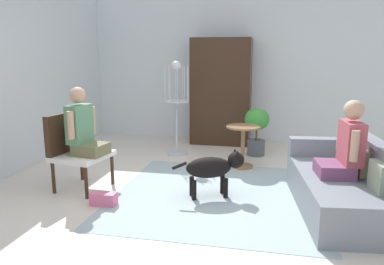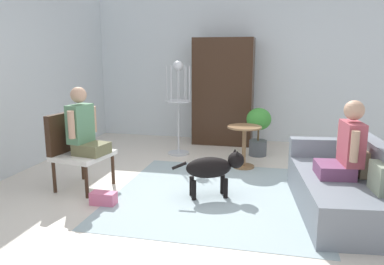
% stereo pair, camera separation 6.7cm
% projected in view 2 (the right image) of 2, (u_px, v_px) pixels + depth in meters
% --- Properties ---
extents(ground_plane, '(7.36, 7.36, 0.00)m').
position_uv_depth(ground_plane, '(208.00, 193.00, 4.69)').
color(ground_plane, beige).
extents(back_wall, '(6.26, 0.12, 2.83)m').
position_uv_depth(back_wall, '(238.00, 68.00, 7.38)').
color(back_wall, silver).
rests_on(back_wall, ground).
extents(left_wall, '(0.12, 6.74, 2.83)m').
position_uv_depth(left_wall, '(11.00, 74.00, 5.31)').
color(left_wall, silver).
rests_on(left_wall, ground).
extents(area_rug, '(2.47, 2.54, 0.01)m').
position_uv_depth(area_rug, '(218.00, 195.00, 4.62)').
color(area_rug, '#9EB2B7').
rests_on(area_rug, ground).
extents(couch, '(1.06, 1.89, 0.79)m').
position_uv_depth(couch, '(345.00, 186.00, 4.10)').
color(couch, slate).
rests_on(couch, ground).
extents(armchair, '(0.69, 0.74, 0.97)m').
position_uv_depth(armchair, '(75.00, 145.00, 4.80)').
color(armchair, '#382316').
rests_on(armchair, ground).
extents(person_on_couch, '(0.47, 0.56, 0.82)m').
position_uv_depth(person_on_couch, '(346.00, 147.00, 3.98)').
color(person_on_couch, '#764168').
extents(person_on_armchair, '(0.48, 0.50, 0.84)m').
position_uv_depth(person_on_armchair, '(84.00, 127.00, 4.69)').
color(person_on_armchair, '#696744').
extents(round_end_table, '(0.51, 0.51, 0.64)m').
position_uv_depth(round_end_table, '(244.00, 142.00, 5.66)').
color(round_end_table, olive).
rests_on(round_end_table, ground).
extents(dog, '(0.82, 0.45, 0.57)m').
position_uv_depth(dog, '(213.00, 167.00, 4.50)').
color(dog, black).
rests_on(dog, ground).
extents(bird_cage_stand, '(0.42, 0.42, 1.58)m').
position_uv_depth(bird_cage_stand, '(178.00, 105.00, 6.34)').
color(bird_cage_stand, silver).
rests_on(bird_cage_stand, ground).
extents(potted_plant, '(0.41, 0.41, 0.81)m').
position_uv_depth(potted_plant, '(259.00, 127.00, 6.31)').
color(potted_plant, '#4C5156').
rests_on(potted_plant, ground).
extents(armoire_cabinet, '(1.10, 0.56, 1.98)m').
position_uv_depth(armoire_cabinet, '(223.00, 92.00, 7.13)').
color(armoire_cabinet, '#382316').
rests_on(armoire_cabinet, ground).
extents(handbag, '(0.29, 0.14, 0.15)m').
position_uv_depth(handbag, '(104.00, 198.00, 4.32)').
color(handbag, '#D8668C').
rests_on(handbag, ground).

